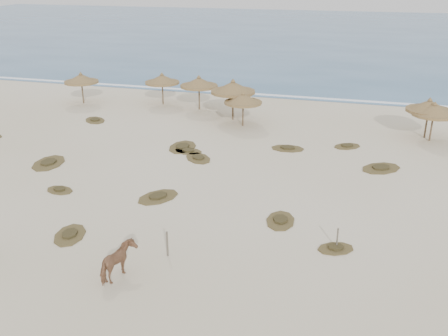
{
  "coord_description": "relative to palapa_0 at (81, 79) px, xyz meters",
  "views": [
    {
      "loc": [
        9.03,
        -18.71,
        11.01
      ],
      "look_at": [
        2.36,
        5.0,
        1.06
      ],
      "focal_mm": 40.0,
      "sensor_mm": 36.0,
      "label": 1
    }
  ],
  "objects": [
    {
      "name": "scrub_3",
      "position": [
        13.93,
        -10.2,
        -2.07
      ],
      "size": [
        2.44,
        2.49,
        0.16
      ],
      "rotation": [
        0.0,
        0.0,
        2.31
      ],
      "color": "brown",
      "rests_on": "ground"
    },
    {
      "name": "scrub_12",
      "position": [
        22.87,
        -18.76,
        -2.07
      ],
      "size": [
        1.86,
        1.63,
        0.16
      ],
      "rotation": [
        0.0,
        0.0,
        0.48
      ],
      "color": "brown",
      "rests_on": "ground"
    },
    {
      "name": "ocean",
      "position": [
        14.23,
        56.22,
        -2.12
      ],
      "size": [
        200.0,
        100.0,
        0.01
      ],
      "primitive_type": "cube",
      "color": "#285079",
      "rests_on": "ground"
    },
    {
      "name": "scrub_1",
      "position": [
        5.5,
        -13.43,
        -2.07
      ],
      "size": [
        2.2,
        2.96,
        0.16
      ],
      "rotation": [
        0.0,
        0.0,
        1.75
      ],
      "color": "brown",
      "rests_on": "ground"
    },
    {
      "name": "fence_post_near",
      "position": [
        16.26,
        -21.14,
        -1.56
      ],
      "size": [
        0.09,
        0.09,
        1.12
      ],
      "primitive_type": "cylinder",
      "rotation": [
        0.0,
        0.0,
        0.14
      ],
      "color": "brown",
      "rests_on": "ground"
    },
    {
      "name": "foam_line",
      "position": [
        14.23,
        7.22,
        -2.12
      ],
      "size": [
        70.0,
        0.6,
        0.01
      ],
      "primitive_type": "cube",
      "color": "white",
      "rests_on": "ground"
    },
    {
      "name": "fence_post_far",
      "position": [
        22.89,
        -18.66,
        -1.64
      ],
      "size": [
        0.09,
        0.09,
        0.95
      ],
      "primitive_type": "cylinder",
      "rotation": [
        0.0,
        0.0,
        -0.35
      ],
      "color": "brown",
      "rests_on": "ground"
    },
    {
      "name": "palapa_4",
      "position": [
        14.94,
        -2.75,
        -0.09
      ],
      "size": [
        3.62,
        3.62,
        2.61
      ],
      "rotation": [
        0.0,
        0.0,
        -0.38
      ],
      "color": "brown",
      "rests_on": "ground"
    },
    {
      "name": "scrub_6",
      "position": [
        3.64,
        -4.55,
        -2.07
      ],
      "size": [
        2.51,
        2.49,
        0.16
      ],
      "rotation": [
        0.0,
        0.0,
        2.37
      ],
      "color": "brown",
      "rests_on": "ground"
    },
    {
      "name": "palapa_2",
      "position": [
        10.37,
        0.78,
        0.12
      ],
      "size": [
        3.21,
        3.21,
        2.88
      ],
      "rotation": [
        0.0,
        0.0,
        0.04
      ],
      "color": "brown",
      "rests_on": "ground"
    },
    {
      "name": "scrub_2",
      "position": [
        8.35,
        -16.7,
        -2.07
      ],
      "size": [
        1.74,
        1.32,
        0.16
      ],
      "rotation": [
        0.0,
        0.0,
        2.93
      ],
      "color": "brown",
      "rests_on": "ground"
    },
    {
      "name": "scrub_10",
      "position": [
        22.68,
        -5.44,
        -2.07
      ],
      "size": [
        2.19,
        2.05,
        0.16
      ],
      "rotation": [
        0.0,
        0.0,
        0.63
      ],
      "color": "brown",
      "rests_on": "ground"
    },
    {
      "name": "palapa_0",
      "position": [
        0.0,
        0.0,
        0.0
      ],
      "size": [
        3.63,
        3.63,
        2.73
      ],
      "rotation": [
        0.0,
        0.0,
        -0.29
      ],
      "color": "brown",
      "rests_on": "ground"
    },
    {
      "name": "palapa_1",
      "position": [
        6.8,
        1.58,
        0.02
      ],
      "size": [
        2.97,
        2.97,
        2.75
      ],
      "rotation": [
        0.0,
        0.0,
        0.01
      ],
      "color": "brown",
      "rests_on": "ground"
    },
    {
      "name": "palapa_5",
      "position": [
        28.03,
        -2.63,
        0.0
      ],
      "size": [
        3.71,
        3.71,
        2.73
      ],
      "rotation": [
        0.0,
        0.0,
        -0.33
      ],
      "color": "brown",
      "rests_on": "ground"
    },
    {
      "name": "scrub_11",
      "position": [
        11.49,
        -20.78,
        -2.07
      ],
      "size": [
        1.84,
        2.33,
        0.16
      ],
      "rotation": [
        0.0,
        0.0,
        1.85
      ],
      "color": "brown",
      "rests_on": "ground"
    },
    {
      "name": "ground",
      "position": [
        14.23,
        -18.78,
        -2.12
      ],
      "size": [
        160.0,
        160.0,
        0.0
      ],
      "primitive_type": "plane",
      "color": "beige",
      "rests_on": "ground"
    },
    {
      "name": "scrub_4",
      "position": [
        20.21,
        -16.93,
        -2.07
      ],
      "size": [
        1.42,
        2.1,
        0.16
      ],
      "rotation": [
        0.0,
        0.0,
        1.62
      ],
      "color": "brown",
      "rests_on": "ground"
    },
    {
      "name": "scrub_7",
      "position": [
        18.97,
        -6.92,
        -2.07
      ],
      "size": [
        2.23,
        1.54,
        0.16
      ],
      "rotation": [
        0.0,
        0.0,
        0.07
      ],
      "color": "brown",
      "rests_on": "ground"
    },
    {
      "name": "scrub_14",
      "position": [
        12.28,
        -8.52,
        -2.07
      ],
      "size": [
        1.9,
        2.75,
        0.16
      ],
      "rotation": [
        0.0,
        0.0,
        1.65
      ],
      "color": "brown",
      "rests_on": "ground"
    },
    {
      "name": "palapa_6",
      "position": [
        27.76,
        -2.01,
        0.1
      ],
      "size": [
        3.23,
        3.23,
        2.86
      ],
      "rotation": [
        0.0,
        0.0,
        -0.06
      ],
      "color": "brown",
      "rests_on": "ground"
    },
    {
      "name": "scrub_9",
      "position": [
        13.71,
        -16.08,
        -2.07
      ],
      "size": [
        2.49,
        2.77,
        0.16
      ],
      "rotation": [
        0.0,
        0.0,
        1.03
      ],
      "color": "brown",
      "rests_on": "ground"
    },
    {
      "name": "scrub_5",
      "position": [
        24.79,
        -8.87,
        -2.07
      ],
      "size": [
        2.98,
        2.91,
        0.16
      ],
      "rotation": [
        0.0,
        0.0,
        0.73
      ],
      "color": "brown",
      "rests_on": "ground"
    },
    {
      "name": "palapa_3",
      "position": [
        13.79,
        -1.32,
        0.36
      ],
      "size": [
        3.97,
        3.97,
        3.2
      ],
      "rotation": [
        0.0,
        0.0,
        -0.18
      ],
      "color": "brown",
      "rests_on": "ground"
    },
    {
      "name": "horse",
      "position": [
        15.07,
        -23.12,
        -1.41
      ],
      "size": [
        1.03,
        1.78,
        1.41
      ],
      "primitive_type": "imported",
      "rotation": [
        0.0,
        0.0,
        2.97
      ],
      "color": "#976644",
      "rests_on": "ground"
    },
    {
      "name": "scrub_13",
      "position": [
        12.91,
        -9.18,
        -2.07
      ],
      "size": [
        2.05,
        1.51,
        0.16
      ],
      "rotation": [
        0.0,
        0.0,
        2.98
      ],
      "color": "brown",
      "rests_on": "ground"
    }
  ]
}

